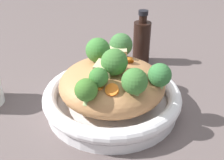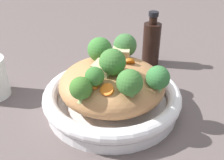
% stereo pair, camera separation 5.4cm
% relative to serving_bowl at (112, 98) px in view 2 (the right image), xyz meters
% --- Properties ---
extents(ground_plane, '(3.00, 3.00, 0.00)m').
position_rel_serving_bowl_xyz_m(ground_plane, '(0.00, 0.00, -0.03)').
color(ground_plane, '#5B4E4D').
extents(serving_bowl, '(0.28, 0.28, 0.05)m').
position_rel_serving_bowl_xyz_m(serving_bowl, '(0.00, 0.00, 0.00)').
color(serving_bowl, white).
rests_on(serving_bowl, ground_plane).
extents(noodle_heap, '(0.21, 0.21, 0.08)m').
position_rel_serving_bowl_xyz_m(noodle_heap, '(-0.00, 0.00, 0.04)').
color(noodle_heap, '#B57D4D').
rests_on(noodle_heap, serving_bowl).
extents(broccoli_florets, '(0.19, 0.22, 0.08)m').
position_rel_serving_bowl_xyz_m(broccoli_florets, '(0.02, -0.00, 0.09)').
color(broccoli_florets, '#9EC375').
rests_on(broccoli_florets, serving_bowl).
extents(carrot_coins, '(0.12, 0.14, 0.03)m').
position_rel_serving_bowl_xyz_m(carrot_coins, '(0.03, -0.01, 0.07)').
color(carrot_coins, orange).
rests_on(carrot_coins, serving_bowl).
extents(zucchini_slices, '(0.06, 0.07, 0.03)m').
position_rel_serving_bowl_xyz_m(zucchini_slices, '(-0.05, 0.04, 0.07)').
color(zucchini_slices, beige).
rests_on(zucchini_slices, serving_bowl).
extents(chicken_chunks, '(0.09, 0.12, 0.03)m').
position_rel_serving_bowl_xyz_m(chicken_chunks, '(-0.01, 0.01, 0.08)').
color(chicken_chunks, '#CCBD8A').
rests_on(chicken_chunks, serving_bowl).
extents(soy_sauce_bottle, '(0.05, 0.05, 0.15)m').
position_rel_serving_bowl_xyz_m(soy_sauce_bottle, '(-0.11, 0.21, 0.04)').
color(soy_sauce_bottle, black).
rests_on(soy_sauce_bottle, ground_plane).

